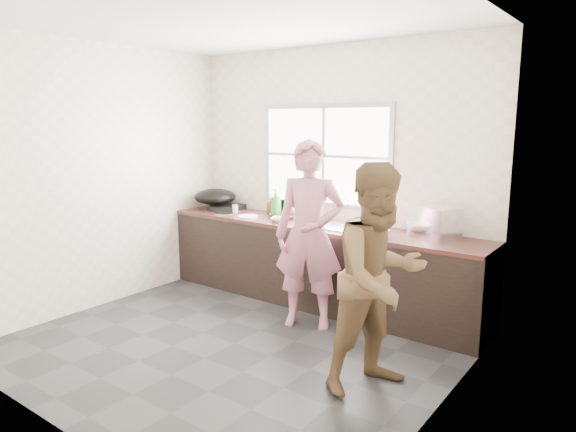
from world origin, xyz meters
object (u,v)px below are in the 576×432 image
Objects in this scene: cutting_board at (287,216)px; pot_lid_left at (225,213)px; burner at (227,208)px; black_pot at (291,207)px; glass_jar at (235,209)px; bowl_crabs at (378,234)px; plate_food at (248,217)px; pot_lid_right at (235,209)px; dish_rack at (435,223)px; bowl_mince at (280,220)px; person_side at (380,278)px; bottle_green at (276,203)px; bowl_held at (356,232)px; wok at (215,197)px; bottle_brown_tall at (272,206)px; bottle_brown_short at (291,211)px; woman at (309,241)px.

cutting_board is 0.76m from pot_lid_left.
black_pot is at bearing 9.08° from burner.
glass_jar is 0.14m from pot_lid_left.
bowl_crabs reaches higher than plate_food.
pot_lid_right is at bearing 27.05° from burner.
cutting_board is 1.00× the size of dish_rack.
black_pot is 3.01× the size of glass_jar.
dish_rack reaches higher than black_pot.
glass_jar reaches higher than bowl_crabs.
glass_jar is (-0.77, 0.14, 0.02)m from bowl_mince.
person_side is 5.00× the size of bottle_green.
plate_food reaches higher than pot_lid_right.
bowl_held is at bearing -2.70° from plate_food.
pot_lid_right is (-0.77, -0.09, -0.10)m from black_pot.
cutting_board is 0.80m from pot_lid_right.
bowl_mince is 0.28m from bottle_green.
wok is at bearing -157.48° from burner.
wok is at bearing 165.23° from plate_food.
cutting_board is 0.30m from bottle_brown_tall.
dish_rack is (1.74, -0.17, 0.05)m from black_pot.
wok reaches higher than pot_lid_left.
black_pot reaches higher than glass_jar.
bowl_held is 0.35× the size of wok.
pot_lid_right is (-0.45, 0.28, -0.00)m from plate_food.
bottle_green reaches higher than plate_food.
bowl_crabs is at bearing -13.71° from bottle_brown_tall.
bottle_brown_tall is 1.99m from dish_rack.
black_pot is 0.78m from pot_lid_left.
bowl_held is 0.73× the size of pot_lid_left.
bowl_mince is at bearing 175.54° from bowl_held.
bottle_brown_tall is at bearing -171.32° from black_pot.
bottle_brown_tall is at bearing 5.95° from pot_lid_right.
dish_rack is at bearing 28.35° from person_side.
plate_food is 0.96× the size of pot_lid_right.
wok is (-2.83, 1.24, 0.19)m from person_side.
wok is (-0.68, 0.18, 0.14)m from plate_food.
wok is 2.74m from dish_rack.
bottle_brown_short is 0.39× the size of dish_rack.
woman is at bearing -41.70° from cutting_board.
bottle_green is 0.74m from pot_lid_right.
bottle_brown_tall is (-2.08, 1.40, 0.13)m from person_side.
bottle_brown_tall is 1.15× the size of bottle_brown_short.
wok reaches higher than black_pot.
bottle_brown_tall is (-0.37, 0.33, 0.07)m from bowl_mince.
plate_food is (-1.62, 0.04, -0.02)m from bowl_crabs.
dish_rack is at bearing -0.75° from burner.
glass_jar is at bearing 169.96° from bowl_mince.
person_side is 2.27m from bottle_green.
glass_jar is (-1.94, 0.18, 0.02)m from bowl_crabs.
bowl_held is at bearing -11.88° from bottle_green.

